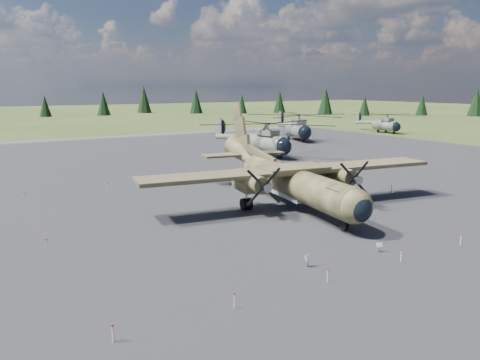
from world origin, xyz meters
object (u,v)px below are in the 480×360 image
helicopter_mid (298,122)px  transport_plane (288,176)px  helicopter_near (265,133)px  helicopter_far (386,120)px

helicopter_mid → transport_plane: bearing=-109.9°
helicopter_near → helicopter_mid: 23.26m
helicopter_near → helicopter_mid: (17.95, 14.80, 0.00)m
helicopter_near → helicopter_far: helicopter_near is taller
transport_plane → helicopter_mid: (32.64, 40.25, 1.09)m
helicopter_near → helicopter_mid: bearing=32.7°
transport_plane → helicopter_far: transport_plane is taller
transport_plane → helicopter_mid: bearing=59.5°
transport_plane → helicopter_near: (14.70, 25.45, 1.08)m
transport_plane → helicopter_near: size_ratio=1.10×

